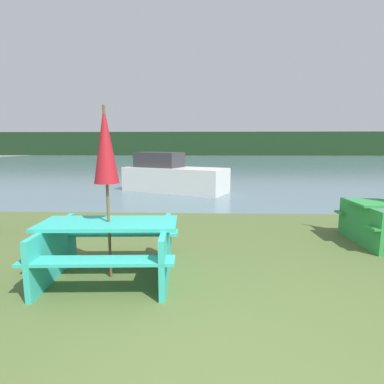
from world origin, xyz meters
name	(u,v)px	position (x,y,z in m)	size (l,w,h in m)	color
water	(205,161)	(0.00, 30.86, 0.00)	(60.00, 50.00, 0.00)	slate
far_treeline	(204,144)	(0.00, 50.86, 2.00)	(80.00, 1.60, 4.00)	#193319
picnic_table_teal	(110,244)	(-1.44, 2.07, 0.46)	(1.81, 1.47, 0.75)	#33B7A8
umbrella_crimson	(105,146)	(-1.44, 2.07, 1.72)	(0.31, 0.31, 2.21)	brown
boat	(173,176)	(-1.37, 9.58, 0.57)	(4.13, 2.93, 1.46)	silver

